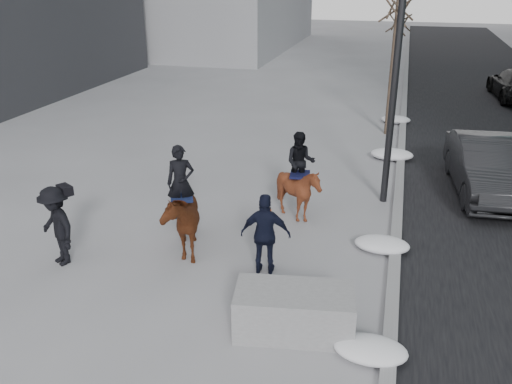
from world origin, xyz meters
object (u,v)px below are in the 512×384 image
(car_near, at_px, (487,167))
(mounted_left, at_px, (180,214))
(mounted_right, at_px, (299,186))
(planter, at_px, (294,312))

(car_near, distance_m, mounted_left, 8.81)
(mounted_left, xyz_separation_m, mounted_right, (2.21, 2.32, -0.00))
(car_near, bearing_deg, mounted_right, -152.38)
(mounted_right, bearing_deg, mounted_left, -133.58)
(planter, height_order, mounted_right, mounted_right)
(mounted_left, distance_m, mounted_right, 3.21)
(planter, xyz_separation_m, mounted_right, (-0.80, 4.58, 0.49))
(car_near, distance_m, mounted_right, 5.66)
(planter, relative_size, mounted_left, 0.84)
(planter, relative_size, mounted_right, 0.91)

